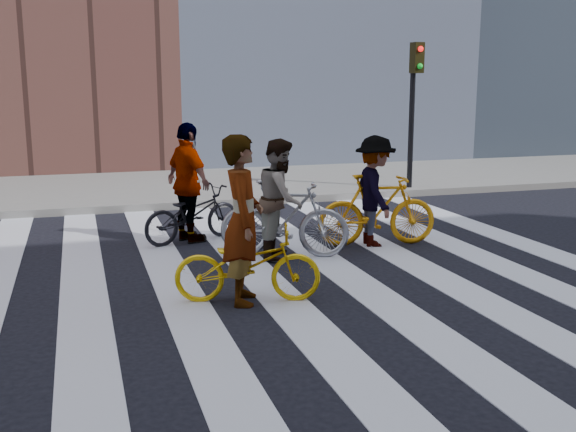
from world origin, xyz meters
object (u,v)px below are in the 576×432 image
rider_right (375,191)px  bike_yellow_left (248,265)px  rider_rear (188,183)px  bike_dark_rear (192,214)px  bike_yellow_right (377,210)px  rider_mid (281,199)px  rider_left (243,220)px  traffic_signal (414,92)px  bike_silver_mid (284,219)px

rider_right → bike_yellow_left: bearing=137.7°
bike_yellow_left → rider_rear: size_ratio=0.89×
bike_dark_rear → rider_rear: rider_rear is taller
bike_yellow_right → rider_mid: bearing=106.7°
rider_left → bike_dark_rear: bearing=15.8°
traffic_signal → bike_yellow_right: size_ratio=1.80×
bike_yellow_left → bike_yellow_right: 3.29m
bike_silver_mid → bike_yellow_right: size_ratio=1.01×
rider_mid → rider_right: (1.57, 0.23, -0.01)m
rider_rear → rider_mid: bearing=-162.3°
bike_yellow_left → bike_dark_rear: 3.16m
bike_yellow_right → rider_mid: size_ratio=1.08×
rider_left → rider_mid: bearing=-13.9°
rider_left → rider_right: rider_left is taller
bike_dark_rear → rider_mid: 1.75m
bike_yellow_right → rider_right: size_ratio=1.09×
bike_dark_rear → rider_left: rider_left is taller
rider_left → rider_mid: size_ratio=1.13×
bike_dark_rear → rider_right: 2.88m
rider_right → bike_silver_mid: bearing=107.2°
bike_silver_mid → bike_yellow_right: (1.57, 0.23, -0.01)m
traffic_signal → bike_yellow_left: size_ratio=1.99×
bike_yellow_right → rider_rear: (-2.72, 1.11, 0.38)m
traffic_signal → bike_yellow_left: 8.41m
traffic_signal → rider_right: size_ratio=1.96×
traffic_signal → bike_yellow_right: (-2.77, -4.18, -1.72)m
bike_yellow_left → rider_mid: 2.10m
rider_left → rider_rear: rider_left is taller
bike_silver_mid → bike_yellow_left: bearing=175.4°
bike_yellow_left → rider_right: bearing=-36.0°
bike_yellow_left → rider_mid: (0.95, 1.82, 0.42)m
bike_yellow_left → rider_rear: rider_rear is taller
bike_yellow_right → rider_rear: 2.97m
bike_silver_mid → bike_dark_rear: bearing=63.7°
rider_right → bike_dark_rear: bearing=75.8°
bike_yellow_left → bike_silver_mid: bearing=-13.9°
traffic_signal → rider_left: 8.35m
bike_yellow_right → rider_left: bearing=136.7°
rider_left → rider_mid: rider_left is taller
bike_yellow_left → bike_silver_mid: 2.08m
bike_yellow_right → rider_right: 0.30m
bike_yellow_left → rider_left: (-0.05, 0.00, 0.53)m
rider_rear → bike_dark_rear: bearing=-111.9°
traffic_signal → rider_mid: traffic_signal is taller
bike_yellow_left → rider_left: rider_left is taller
bike_silver_mid → rider_rear: bearing=65.0°
bike_yellow_left → rider_mid: rider_mid is taller
traffic_signal → rider_left: traffic_signal is taller
bike_yellow_left → rider_mid: size_ratio=0.97×
traffic_signal → bike_silver_mid: bearing=-134.5°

